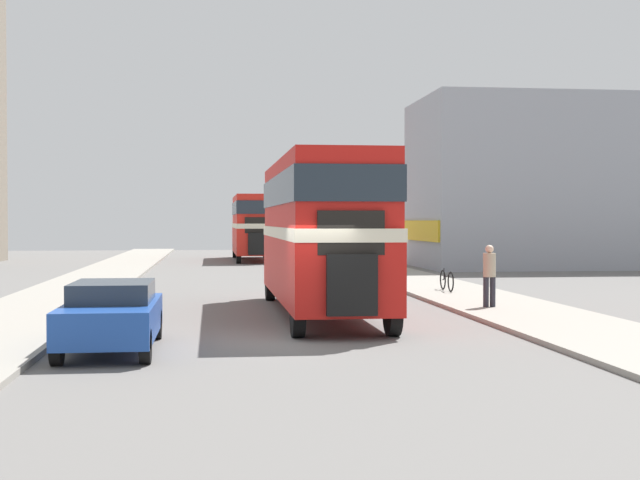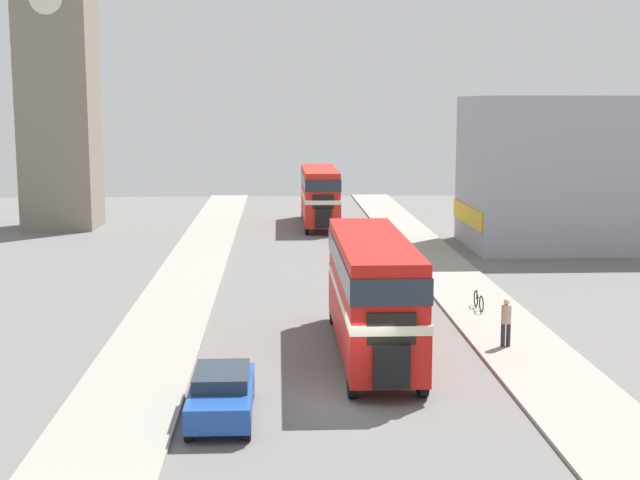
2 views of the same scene
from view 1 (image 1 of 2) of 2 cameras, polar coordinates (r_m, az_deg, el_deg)
The scene contains 8 objects.
ground_plane at distance 19.59m, azimuth -1.65°, elevation -6.37°, with size 120.00×120.00×0.00m, color slate.
sidewalk_right at distance 21.29m, azimuth 16.84°, elevation -5.64°, with size 3.50×120.00×0.12m.
double_decker_bus at distance 24.46m, azimuth 0.01°, elevation 1.03°, with size 2.45×11.21×4.22m.
bus_distant at distance 58.38m, azimuth -4.32°, elevation 1.14°, with size 2.45×10.91×4.21m.
car_parked_near at distance 18.25m, azimuth -13.17°, elevation -4.67°, with size 1.76×4.33×1.37m.
pedestrian_walking at distance 25.97m, azimuth 10.79°, elevation -2.02°, with size 0.36×0.36×1.78m.
bicycle_on_pavement at distance 31.76m, azimuth 8.11°, elevation -2.58°, with size 0.05×1.76×0.78m.
shop_building_block at distance 52.73m, azimuth 17.64°, elevation 3.43°, with size 21.04×8.61×9.32m.
Camera 1 is at (-1.81, -19.33, 2.59)m, focal length 50.00 mm.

